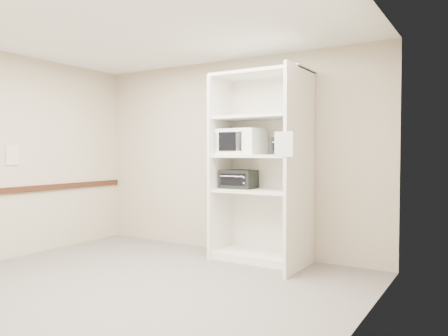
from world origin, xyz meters
The scene contains 12 objects.
floor centered at (0.00, 0.00, 0.00)m, with size 4.50×4.00×0.01m, color #6B645D.
ceiling centered at (0.00, 0.00, 2.70)m, with size 4.50×4.00×0.01m, color white.
wall_back centered at (0.00, 2.00, 1.35)m, with size 4.50×0.02×2.70m, color #BBB293.
wall_left centered at (-2.25, 0.00, 1.35)m, with size 0.02×4.00×2.70m, color #BBB293.
wall_right centered at (2.25, 0.00, 1.35)m, with size 0.02×4.00×2.70m, color #BBB293.
shelving_unit centered at (0.67, 1.70, 1.13)m, with size 1.24×0.92×2.42m.
microwave centered at (0.34, 1.69, 1.54)m, with size 0.56×0.43×0.34m, color white.
toaster_oven_upper centered at (0.99, 1.74, 1.48)m, with size 0.38×0.29×0.22m, color black.
toaster_oven_lower centered at (0.28, 1.72, 1.04)m, with size 0.44×0.33×0.25m, color black.
paper_sign centered at (1.21, 1.07, 1.49)m, with size 0.21×0.01×0.27m, color white.
chair_rail centered at (-2.23, 0.00, 0.90)m, with size 0.04×3.98×0.08m, color #34190D.
wall_poster centered at (-2.24, 0.12, 1.36)m, with size 0.01×0.18×0.26m, color white.
Camera 1 is at (3.13, -3.32, 1.39)m, focal length 35.00 mm.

